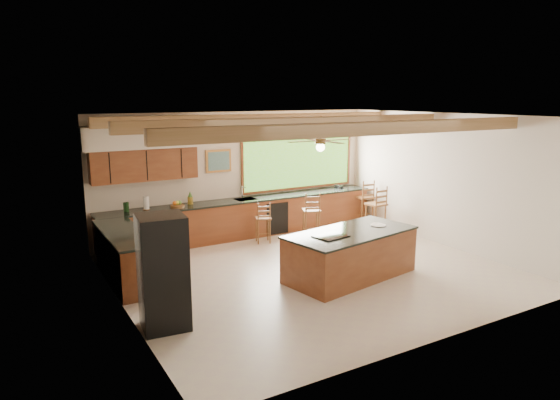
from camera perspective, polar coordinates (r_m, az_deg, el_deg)
ground at (r=9.88m, az=3.67°, el=-8.10°), size 7.20×7.20×0.00m
room_shell at (r=9.82m, az=0.90°, el=5.09°), size 7.27×6.54×3.02m
counter_run at (r=11.50m, az=-6.73°, el=-2.88°), size 7.12×3.10×1.22m
island at (r=9.53m, az=8.04°, el=-6.14°), size 2.72×1.62×0.91m
refrigerator at (r=7.50m, az=-13.23°, el=-8.05°), size 0.73×0.71×1.70m
bar_stool_a at (r=11.54m, az=-1.83°, el=-2.17°), size 0.44×0.44×0.97m
bar_stool_b at (r=11.86m, az=3.77°, el=-1.30°), size 0.54×0.54×1.14m
bar_stool_c at (r=12.62m, az=11.10°, el=-0.59°), size 0.44×0.44×1.19m
bar_stool_d at (r=13.46m, az=9.78°, el=0.23°), size 0.48×0.48×1.19m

